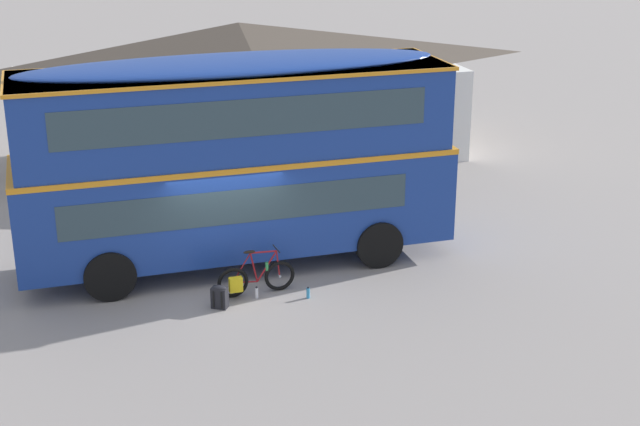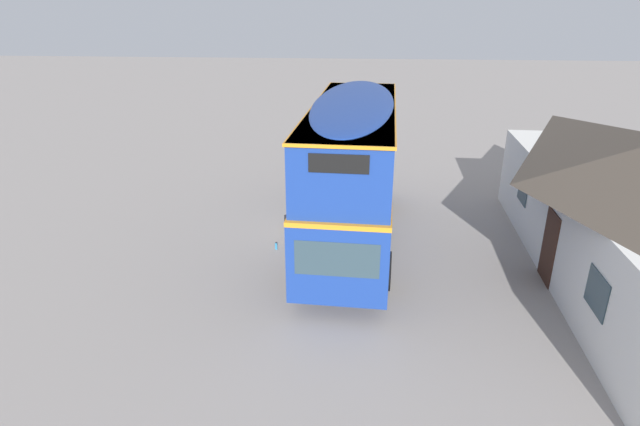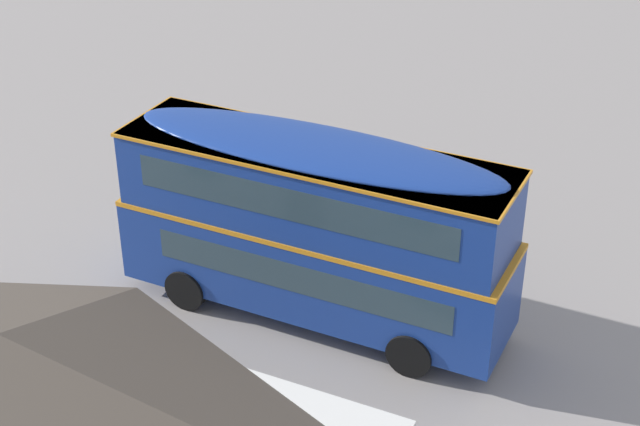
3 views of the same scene
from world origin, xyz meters
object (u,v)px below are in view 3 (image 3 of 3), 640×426
at_px(double_decker_bus, 314,222).
at_px(backpack_on_ground, 382,269).
at_px(touring_bicycle, 347,266).
at_px(water_bottle_blue_sports, 320,255).
at_px(water_bottle_clear_plastic, 350,270).

height_order(double_decker_bus, backpack_on_ground, double_decker_bus).
bearing_deg(double_decker_bus, touring_bicycle, -94.90).
distance_m(touring_bicycle, backpack_on_ground, 0.93).
xyz_separation_m(double_decker_bus, water_bottle_blue_sports, (0.87, -2.39, -2.53)).
bearing_deg(water_bottle_blue_sports, backpack_on_ground, 174.49).
xyz_separation_m(double_decker_bus, backpack_on_ground, (-1.00, -2.21, -2.38)).
xyz_separation_m(backpack_on_ground, water_bottle_clear_plastic, (0.85, 0.19, -0.14)).
relative_size(double_decker_bus, water_bottle_blue_sports, 39.24).
distance_m(double_decker_bus, water_bottle_clear_plastic, 3.24).
xyz_separation_m(water_bottle_clear_plastic, water_bottle_blue_sports, (1.03, -0.37, -0.00)).
bearing_deg(backpack_on_ground, water_bottle_clear_plastic, 12.51).
bearing_deg(touring_bicycle, backpack_on_ground, -156.00).
xyz_separation_m(touring_bicycle, backpack_on_ground, (-0.85, -0.38, -0.11)).
relative_size(double_decker_bus, backpack_on_ground, 19.61).
height_order(touring_bicycle, backpack_on_ground, touring_bicycle).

